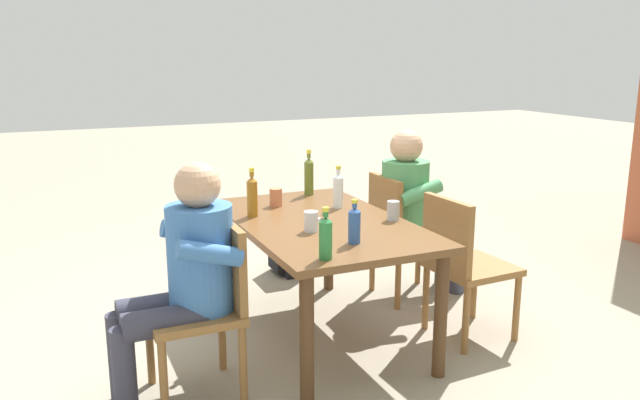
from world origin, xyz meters
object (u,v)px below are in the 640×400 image
object	(u,v)px
bottle_blue	(354,224)
bottle_amber	(252,196)
cup_steel	(393,211)
dining_table	(320,235)
table_knife	(320,219)
chair_far_right	(462,260)
person_in_white_shirt	(185,271)
bottle_clear	(338,190)
person_in_plaid_shirt	(414,205)
cup_glass	(311,221)
chair_far_left	(400,230)
cup_terracotta	(276,197)
backpack_by_near_side	(289,249)
bottle_green	(326,237)
chair_near_right	(209,300)
bottle_olive	(309,175)

from	to	relation	value
bottle_blue	bottle_amber	bearing A→B (deg)	-157.28
cup_steel	dining_table	bearing A→B (deg)	-113.98
cup_steel	table_knife	bearing A→B (deg)	-115.61
chair_far_right	person_in_white_shirt	bearing A→B (deg)	-90.14
cup_steel	bottle_amber	bearing A→B (deg)	-120.06
bottle_amber	bottle_clear	distance (m)	0.56
person_in_white_shirt	person_in_plaid_shirt	world-z (taller)	same
bottle_amber	cup_glass	bearing A→B (deg)	23.23
chair_far_left	bottle_clear	bearing A→B (deg)	-77.26
cup_terracotta	chair_far_left	bearing A→B (deg)	84.74
backpack_by_near_side	person_in_white_shirt	bearing A→B (deg)	-36.75
person_in_plaid_shirt	bottle_blue	distance (m)	1.23
bottle_green	cup_glass	size ratio (longest dim) A/B	2.25
person_in_plaid_shirt	bottle_green	bearing A→B (deg)	-48.28
person_in_plaid_shirt	chair_near_right	bearing A→B (deg)	-66.73
chair_far_right	person_in_plaid_shirt	world-z (taller)	person_in_plaid_shirt
chair_far_left	bottle_clear	size ratio (longest dim) A/B	3.25
bottle_amber	cup_terracotta	bearing A→B (deg)	131.06
bottle_olive	cup_steel	world-z (taller)	bottle_olive
person_in_plaid_shirt	cup_steel	xyz separation A→B (m)	(0.52, -0.48, 0.13)
person_in_white_shirt	bottle_olive	world-z (taller)	person_in_white_shirt
person_in_plaid_shirt	bottle_green	distance (m)	1.53
bottle_olive	person_in_plaid_shirt	bearing A→B (deg)	65.21
person_in_white_shirt	bottle_clear	distance (m)	1.25
bottle_blue	bottle_clear	size ratio (longest dim) A/B	0.85
cup_steel	backpack_by_near_side	size ratio (longest dim) A/B	0.28
chair_far_left	cup_glass	size ratio (longest dim) A/B	7.81
chair_far_left	cup_terracotta	world-z (taller)	chair_far_left
backpack_by_near_side	chair_far_right	bearing A→B (deg)	18.88
person_in_plaid_shirt	bottle_amber	size ratio (longest dim) A/B	4.02
chair_far_right	chair_near_right	bearing A→B (deg)	-90.14
bottle_amber	cup_terracotta	size ratio (longest dim) A/B	2.57
bottle_green	bottle_clear	world-z (taller)	bottle_clear
chair_near_right	bottle_green	bearing A→B (deg)	57.67
chair_far_left	cup_glass	xyz separation A→B (m)	(0.55, -0.90, 0.30)
chair_near_right	person_in_white_shirt	world-z (taller)	person_in_white_shirt
chair_far_left	cup_terracotta	size ratio (longest dim) A/B	7.62
chair_far_left	table_knife	xyz separation A→B (m)	(0.34, -0.76, 0.24)
cup_terracotta	backpack_by_near_side	xyz separation A→B (m)	(-0.71, 0.36, -0.59)
bottle_olive	cup_terracotta	xyz separation A→B (m)	(0.22, -0.32, -0.08)
bottle_green	bottle_amber	xyz separation A→B (m)	(-0.90, -0.06, 0.02)
bottle_clear	table_knife	xyz separation A→B (m)	(0.22, -0.22, -0.11)
person_in_white_shirt	cup_steel	xyz separation A→B (m)	(-0.18, 1.26, 0.13)
bottle_blue	cup_terracotta	distance (m)	0.92
bottle_olive	dining_table	bearing A→B (deg)	-17.66
chair_near_right	cup_steel	world-z (taller)	chair_near_right
person_in_plaid_shirt	backpack_by_near_side	world-z (taller)	person_in_plaid_shirt
chair_near_right	bottle_olive	size ratio (longest dim) A/B	2.80
chair_near_right	table_knife	bearing A→B (deg)	115.41
cup_glass	bottle_blue	bearing A→B (deg)	21.95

